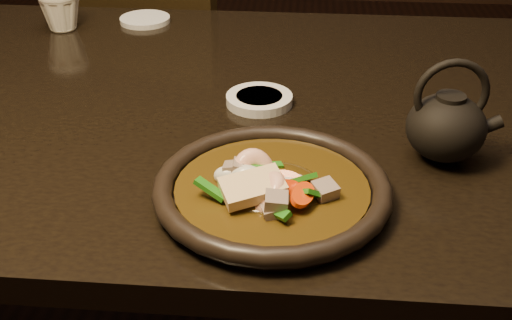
# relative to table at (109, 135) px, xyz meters

# --- Properties ---
(table) EXTENTS (1.60, 0.90, 0.75)m
(table) POSITION_rel_table_xyz_m (0.00, 0.00, 0.00)
(table) COLOR black
(table) RESTS_ON floor
(chair) EXTENTS (0.58, 0.58, 0.96)m
(chair) POSITION_rel_table_xyz_m (-0.05, 0.70, -0.15)
(chair) COLOR black
(chair) RESTS_ON floor
(plate) EXTENTS (0.30, 0.30, 0.03)m
(plate) POSITION_rel_table_xyz_m (0.30, -0.28, 0.09)
(plate) COLOR black
(plate) RESTS_ON table
(stirfry) EXTENTS (0.18, 0.15, 0.06)m
(stirfry) POSITION_rel_table_xyz_m (0.29, -0.29, 0.10)
(stirfry) COLOR #362509
(stirfry) RESTS_ON plate
(soy_dish) EXTENTS (0.11, 0.11, 0.01)m
(soy_dish) POSITION_rel_table_xyz_m (0.26, -0.01, 0.08)
(soy_dish) COLOR silver
(soy_dish) RESTS_ON table
(saucer_right) EXTENTS (0.11, 0.11, 0.01)m
(saucer_right) POSITION_rel_table_xyz_m (-0.01, 0.36, 0.08)
(saucer_right) COLOR silver
(saucer_right) RESTS_ON table
(tea_cup) EXTENTS (0.11, 0.11, 0.09)m
(tea_cup) POSITION_rel_table_xyz_m (-0.17, 0.30, 0.12)
(tea_cup) COLOR beige
(tea_cup) RESTS_ON table
(teapot) EXTENTS (0.13, 0.11, 0.14)m
(teapot) POSITION_rel_table_xyz_m (0.53, -0.16, 0.13)
(teapot) COLOR black
(teapot) RESTS_ON table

